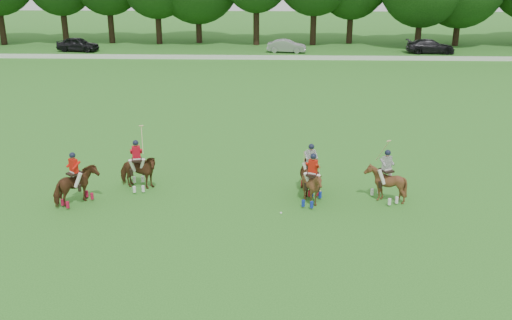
{
  "coord_description": "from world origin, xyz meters",
  "views": [
    {
      "loc": [
        2.17,
        -19.88,
        10.15
      ],
      "look_at": [
        1.38,
        4.2,
        1.4
      ],
      "focal_mm": 40.0,
      "sensor_mm": 36.0,
      "label": 1
    }
  ],
  "objects_px": {
    "car_left": "(78,44)",
    "polo_ball": "(281,213)",
    "car_right": "(430,46)",
    "polo_stripe_a": "(310,175)",
    "polo_red_c": "(312,186)",
    "polo_red_b": "(138,172)",
    "polo_stripe_b": "(385,183)",
    "car_mid": "(287,46)",
    "polo_red_a": "(76,186)"
  },
  "relations": [
    {
      "from": "car_right",
      "to": "polo_red_a",
      "type": "distance_m",
      "value": 47.44
    },
    {
      "from": "car_right",
      "to": "car_left",
      "type": "bearing_deg",
      "value": 92.37
    },
    {
      "from": "car_left",
      "to": "car_right",
      "type": "distance_m",
      "value": 38.37
    },
    {
      "from": "car_mid",
      "to": "polo_stripe_a",
      "type": "height_order",
      "value": "polo_stripe_a"
    },
    {
      "from": "car_right",
      "to": "polo_stripe_b",
      "type": "height_order",
      "value": "polo_stripe_b"
    },
    {
      "from": "car_left",
      "to": "car_right",
      "type": "height_order",
      "value": "car_left"
    },
    {
      "from": "car_right",
      "to": "polo_red_b",
      "type": "distance_m",
      "value": 44.76
    },
    {
      "from": "polo_red_c",
      "to": "polo_stripe_a",
      "type": "xyz_separation_m",
      "value": [
        -0.01,
        1.24,
        0.01
      ]
    },
    {
      "from": "car_left",
      "to": "polo_ball",
      "type": "bearing_deg",
      "value": -143.08
    },
    {
      "from": "polo_red_b",
      "to": "polo_red_c",
      "type": "xyz_separation_m",
      "value": [
        7.83,
        -1.41,
        -0.02
      ]
    },
    {
      "from": "polo_ball",
      "to": "polo_red_c",
      "type": "bearing_deg",
      "value": 38.99
    },
    {
      "from": "polo_stripe_b",
      "to": "polo_red_a",
      "type": "bearing_deg",
      "value": -176.6
    },
    {
      "from": "car_left",
      "to": "car_right",
      "type": "relative_size",
      "value": 0.89
    },
    {
      "from": "polo_stripe_b",
      "to": "polo_ball",
      "type": "xyz_separation_m",
      "value": [
        -4.5,
        -1.51,
        -0.79
      ]
    },
    {
      "from": "polo_ball",
      "to": "polo_red_b",
      "type": "bearing_deg",
      "value": 159.01
    },
    {
      "from": "polo_red_b",
      "to": "polo_ball",
      "type": "bearing_deg",
      "value": -20.99
    },
    {
      "from": "polo_red_c",
      "to": "polo_stripe_b",
      "type": "distance_m",
      "value": 3.2
    },
    {
      "from": "car_left",
      "to": "polo_red_c",
      "type": "xyz_separation_m",
      "value": [
        23.3,
        -39.87,
        0.04
      ]
    },
    {
      "from": "car_mid",
      "to": "car_left",
      "type": "bearing_deg",
      "value": 97.26
    },
    {
      "from": "polo_red_c",
      "to": "polo_stripe_b",
      "type": "relative_size",
      "value": 0.79
    },
    {
      "from": "car_mid",
      "to": "car_right",
      "type": "bearing_deg",
      "value": -82.74
    },
    {
      "from": "polo_ball",
      "to": "polo_stripe_a",
      "type": "bearing_deg",
      "value": 60.32
    },
    {
      "from": "polo_red_a",
      "to": "polo_stripe_a",
      "type": "xyz_separation_m",
      "value": [
        10.06,
        1.59,
        -0.02
      ]
    },
    {
      "from": "polo_stripe_a",
      "to": "polo_stripe_b",
      "type": "bearing_deg",
      "value": -14.25
    },
    {
      "from": "car_right",
      "to": "polo_stripe_a",
      "type": "height_order",
      "value": "polo_stripe_a"
    },
    {
      "from": "car_left",
      "to": "polo_red_b",
      "type": "xyz_separation_m",
      "value": [
        15.47,
        -38.46,
        0.06
      ]
    },
    {
      "from": "car_mid",
      "to": "polo_ball",
      "type": "distance_m",
      "value": 40.97
    },
    {
      "from": "car_left",
      "to": "polo_red_c",
      "type": "bearing_deg",
      "value": -140.99
    },
    {
      "from": "polo_red_c",
      "to": "polo_ball",
      "type": "relative_size",
      "value": 25.33
    },
    {
      "from": "car_right",
      "to": "polo_stripe_a",
      "type": "xyz_separation_m",
      "value": [
        -15.09,
        -38.63,
        0.09
      ]
    },
    {
      "from": "car_mid",
      "to": "polo_ball",
      "type": "xyz_separation_m",
      "value": [
        -0.94,
        -40.95,
        -0.64
      ]
    },
    {
      "from": "car_mid",
      "to": "polo_stripe_b",
      "type": "relative_size",
      "value": 1.46
    },
    {
      "from": "polo_red_b",
      "to": "polo_red_c",
      "type": "height_order",
      "value": "polo_red_b"
    },
    {
      "from": "polo_red_b",
      "to": "polo_stripe_a",
      "type": "bearing_deg",
      "value": -1.28
    },
    {
      "from": "polo_red_a",
      "to": "car_right",
      "type": "bearing_deg",
      "value": 57.99
    },
    {
      "from": "polo_stripe_b",
      "to": "polo_red_c",
      "type": "bearing_deg",
      "value": -172.27
    },
    {
      "from": "polo_stripe_a",
      "to": "polo_red_b",
      "type": "bearing_deg",
      "value": 178.72
    },
    {
      "from": "car_right",
      "to": "polo_red_c",
      "type": "distance_m",
      "value": 42.63
    },
    {
      "from": "polo_red_c",
      "to": "polo_ball",
      "type": "distance_m",
      "value": 1.88
    },
    {
      "from": "car_right",
      "to": "polo_ball",
      "type": "relative_size",
      "value": 56.6
    },
    {
      "from": "polo_red_a",
      "to": "car_left",
      "type": "bearing_deg",
      "value": 108.2
    },
    {
      "from": "car_right",
      "to": "polo_stripe_b",
      "type": "bearing_deg",
      "value": 165.58
    },
    {
      "from": "polo_red_a",
      "to": "polo_red_c",
      "type": "height_order",
      "value": "polo_red_a"
    },
    {
      "from": "polo_red_a",
      "to": "polo_stripe_b",
      "type": "relative_size",
      "value": 0.82
    },
    {
      "from": "car_left",
      "to": "polo_stripe_b",
      "type": "relative_size",
      "value": 1.59
    },
    {
      "from": "polo_red_a",
      "to": "polo_red_b",
      "type": "relative_size",
      "value": 0.82
    },
    {
      "from": "car_left",
      "to": "car_mid",
      "type": "relative_size",
      "value": 1.09
    },
    {
      "from": "polo_red_b",
      "to": "polo_stripe_b",
      "type": "distance_m",
      "value": 11.04
    },
    {
      "from": "car_mid",
      "to": "polo_red_b",
      "type": "distance_m",
      "value": 39.17
    },
    {
      "from": "car_left",
      "to": "polo_red_b",
      "type": "distance_m",
      "value": 41.45
    }
  ]
}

